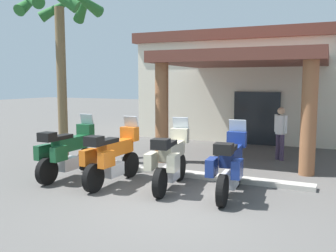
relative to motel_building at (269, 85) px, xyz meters
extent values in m
plane|color=#514F4C|center=(0.08, -11.12, -2.35)|extent=(80.00, 80.00, 0.00)
cube|color=silver|center=(0.00, 0.18, -0.26)|extent=(10.79, 6.50, 4.18)
cube|color=#1E2328|center=(0.08, -2.99, -1.30)|extent=(1.80, 0.15, 2.10)
cube|color=brown|center=(0.14, -5.36, 0.89)|extent=(5.20, 4.99, 0.35)
cylinder|color=brown|center=(-1.94, -7.45, -0.82)|extent=(0.41, 0.41, 3.06)
cylinder|color=brown|center=(2.33, -7.34, -0.82)|extent=(0.41, 0.41, 3.06)
cube|color=brown|center=(0.00, 0.18, 2.05)|extent=(11.20, 6.91, 0.44)
cylinder|color=black|center=(-3.31, -9.46, -2.02)|extent=(0.14, 0.66, 0.66)
cylinder|color=black|center=(-3.32, -11.01, -2.02)|extent=(0.14, 0.66, 0.66)
cube|color=silver|center=(-3.32, -10.26, -1.98)|extent=(0.32, 0.56, 0.32)
cube|color=#19512D|center=(-3.32, -10.11, -1.47)|extent=(0.31, 1.15, 0.34)
cube|color=black|center=(-3.32, -10.46, -1.25)|extent=(0.28, 0.60, 0.10)
cube|color=#19512D|center=(-3.31, -9.48, -1.20)|extent=(0.44, 0.24, 0.36)
cube|color=#B2BCC6|center=(-3.31, -9.40, -0.92)|extent=(0.40, 0.12, 0.36)
cube|color=#19512D|center=(-3.58, -10.86, -1.59)|extent=(0.18, 0.44, 0.36)
cube|color=#19512D|center=(-3.06, -10.87, -1.59)|extent=(0.18, 0.44, 0.36)
cube|color=black|center=(-3.32, -10.96, -1.18)|extent=(0.36, 0.32, 0.22)
cylinder|color=black|center=(-1.87, -9.51, -2.02)|extent=(0.16, 0.66, 0.66)
cylinder|color=black|center=(-1.91, -11.06, -2.02)|extent=(0.16, 0.66, 0.66)
cube|color=silver|center=(-1.89, -10.31, -1.98)|extent=(0.34, 0.57, 0.32)
cube|color=orange|center=(-1.89, -10.16, -1.47)|extent=(0.33, 1.16, 0.34)
cube|color=black|center=(-1.90, -10.51, -1.25)|extent=(0.30, 0.61, 0.10)
cube|color=orange|center=(-1.87, -9.53, -1.20)|extent=(0.45, 0.25, 0.36)
cube|color=#B2BCC6|center=(-1.87, -9.45, -0.92)|extent=(0.40, 0.13, 0.36)
cube|color=orange|center=(-2.17, -10.90, -1.59)|extent=(0.19, 0.45, 0.36)
cube|color=orange|center=(-1.65, -10.91, -1.59)|extent=(0.19, 0.45, 0.36)
cube|color=black|center=(-1.91, -11.01, -1.18)|extent=(0.37, 0.33, 0.22)
cylinder|color=black|center=(-0.57, -9.24, -2.02)|extent=(0.22, 0.67, 0.66)
cylinder|color=black|center=(-0.38, -10.78, -2.02)|extent=(0.22, 0.67, 0.66)
cube|color=silver|center=(-0.47, -10.04, -1.98)|extent=(0.39, 0.60, 0.32)
cube|color=beige|center=(-0.49, -9.89, -1.47)|extent=(0.44, 1.18, 0.34)
cube|color=black|center=(-0.44, -10.23, -1.25)|extent=(0.35, 0.63, 0.10)
cube|color=beige|center=(-0.56, -9.26, -1.20)|extent=(0.47, 0.29, 0.36)
cube|color=#B2BCC6|center=(-0.57, -9.18, -0.92)|extent=(0.41, 0.17, 0.36)
cube|color=beige|center=(-0.65, -10.66, -1.59)|extent=(0.23, 0.46, 0.36)
cube|color=beige|center=(-0.14, -10.60, -1.59)|extent=(0.23, 0.46, 0.36)
cube|color=black|center=(-0.38, -10.73, -1.18)|extent=(0.40, 0.36, 0.22)
cylinder|color=black|center=(0.89, -9.23, -2.02)|extent=(0.19, 0.67, 0.66)
cylinder|color=black|center=(1.02, -10.78, -2.02)|extent=(0.19, 0.67, 0.66)
cube|color=silver|center=(0.96, -10.03, -1.98)|extent=(0.36, 0.58, 0.32)
cube|color=navy|center=(0.95, -9.88, -1.47)|extent=(0.39, 1.17, 0.34)
cube|color=black|center=(0.97, -10.23, -1.25)|extent=(0.33, 0.62, 0.10)
cube|color=navy|center=(0.90, -9.25, -1.20)|extent=(0.46, 0.27, 0.36)
cube|color=#B2BCC6|center=(0.89, -9.17, -0.92)|extent=(0.41, 0.15, 0.36)
cube|color=navy|center=(0.75, -10.65, -1.59)|extent=(0.21, 0.45, 0.36)
cube|color=navy|center=(1.26, -10.61, -1.59)|extent=(0.21, 0.45, 0.36)
cube|color=black|center=(1.01, -10.73, -1.18)|extent=(0.38, 0.35, 0.22)
cylinder|color=#3F334C|center=(1.45, -5.69, -1.93)|extent=(0.14, 0.14, 0.84)
cylinder|color=#3F334C|center=(1.31, -5.58, -1.93)|extent=(0.14, 0.14, 0.84)
cylinder|color=white|center=(1.38, -5.64, -1.21)|extent=(0.32, 0.32, 0.59)
cylinder|color=white|center=(1.55, -5.77, -1.18)|extent=(0.09, 0.09, 0.56)
cylinder|color=white|center=(1.21, -5.50, -1.18)|extent=(0.09, 0.09, 0.56)
sphere|color=tan|center=(1.38, -5.64, -0.77)|extent=(0.23, 0.23, 0.23)
cylinder|color=brown|center=(-4.73, -8.74, 0.01)|extent=(0.29, 0.29, 4.73)
cone|color=#236028|center=(-4.30, -7.99, 2.69)|extent=(1.55, 1.12, 1.34)
cone|color=#236028|center=(-5.17, -7.99, 2.64)|extent=(1.63, 1.15, 1.18)
cube|color=#ADA89E|center=(-1.18, -8.81, -2.29)|extent=(7.70, 0.36, 0.12)
camera|label=1|loc=(3.08, -17.81, 0.15)|focal=39.88mm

